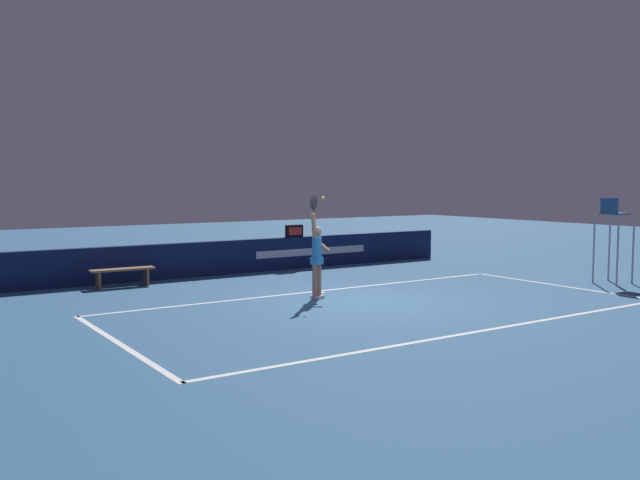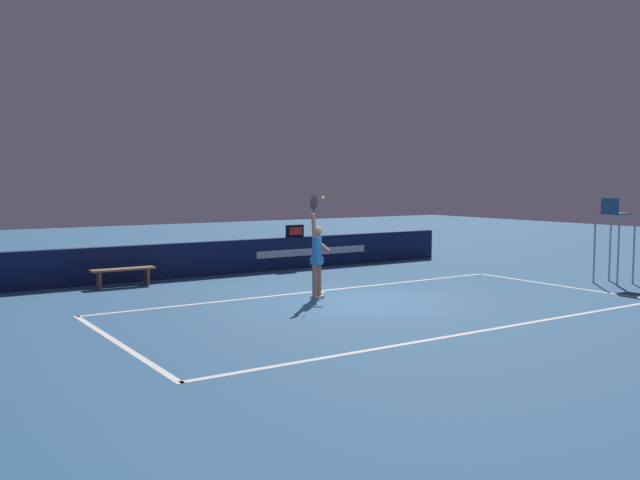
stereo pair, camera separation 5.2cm
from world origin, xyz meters
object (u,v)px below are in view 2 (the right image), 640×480
tennis_ball (323,198)px  umpire_chair (614,229)px  courtside_bench_near (123,272)px  speed_display (295,231)px  tennis_player (317,256)px

tennis_ball → umpire_chair: 8.16m
tennis_ball → courtside_bench_near: tennis_ball is taller
speed_display → umpire_chair: bearing=-53.9°
courtside_bench_near → tennis_ball: bearing=-52.4°
tennis_player → courtside_bench_near: size_ratio=1.48×
umpire_chair → tennis_ball: bearing=163.2°
speed_display → courtside_bench_near: (-5.69, -0.74, -0.82)m
speed_display → tennis_ball: 5.72m
speed_display → umpire_chair: 9.21m
tennis_player → tennis_ball: size_ratio=37.43×
speed_display → tennis_player: 5.60m
tennis_player → courtside_bench_near: bearing=127.0°
speed_display → tennis_ball: bearing=-114.7°
courtside_bench_near → umpire_chair: bearing=-31.1°
speed_display → courtside_bench_near: 5.79m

